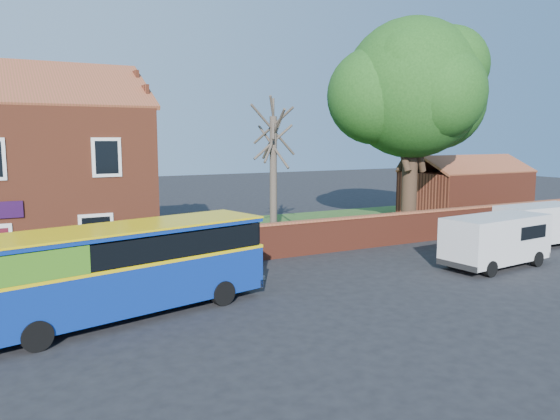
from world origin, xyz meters
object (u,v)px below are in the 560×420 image
van_far (540,223)px  large_tree (411,93)px  van_near (496,239)px  bus (114,267)px

van_far → large_tree: large_tree is taller
van_near → bus: bearing=171.6°
bus → van_near: 15.30m
bus → large_tree: 20.71m
van_near → large_tree: size_ratio=0.42×
bus → van_near: size_ratio=1.84×
bus → van_far: bearing=-9.9°
van_near → large_tree: large_tree is taller
bus → large_tree: size_ratio=0.78×
van_near → van_far: 5.85m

